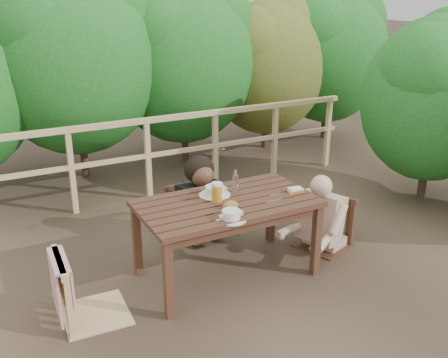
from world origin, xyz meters
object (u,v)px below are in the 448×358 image
table (227,239)px  chair_far (193,192)px  bread_roll (231,206)px  soup_far (215,191)px  bottle (235,183)px  soup_near (231,215)px  beer_glass (217,193)px  diner_right (329,185)px  woman (192,172)px  butter_tub (296,191)px  chair_left (90,256)px  chair_right (325,202)px

table → chair_far: chair_far is taller
bread_roll → chair_far: bearing=83.1°
soup_far → bottle: size_ratio=1.18×
table → soup_near: bearing=-112.4°
bread_roll → beer_glass: beer_glass is taller
diner_right → woman: bearing=31.2°
butter_tub → soup_near: bearing=-156.8°
woman → soup_far: size_ratio=4.89×
diner_right → soup_near: 1.32m
chair_left → butter_tub: 1.86m
chair_left → woman: size_ratio=0.76×
soup_far → bottle: bearing=-22.7°
diner_right → soup_far: 1.17m
soup_near → butter_tub: 0.80m
table → bottle: (0.14, 0.11, 0.47)m
butter_tub → chair_left: bearing=-173.9°
bread_roll → soup_far: bearing=87.0°
table → chair_right: bearing=1.6°
chair_far → beer_glass: (-0.15, -0.84, 0.32)m
chair_right → bread_roll: (-1.15, -0.18, 0.27)m
diner_right → butter_tub: bearing=86.5°
chair_far → bread_roll: size_ratio=7.00×
table → bottle: size_ratio=6.40×
soup_far → beer_glass: 0.16m
chair_far → butter_tub: bearing=-60.9°
chair_left → chair_right: size_ratio=1.11×
chair_right → butter_tub: (-0.47, -0.14, 0.26)m
chair_left → chair_far: bearing=-51.4°
woman → butter_tub: 1.15m
woman → bottle: (0.06, -0.79, 0.14)m
soup_far → chair_left: bearing=-168.4°
bread_roll → beer_glass: size_ratio=0.74×
woman → bottle: woman is taller
soup_far → beer_glass: (-0.05, -0.14, 0.04)m
woman → table: bearing=84.5°
diner_right → bread_roll: 1.20m
chair_left → woman: (1.29, 0.96, 0.16)m
chair_left → table: bearing=-84.4°
chair_right → butter_tub: size_ratio=7.47×
chair_far → bread_roll: chair_far is taller
chair_left → bottle: bearing=-80.3°
chair_left → bread_roll: size_ratio=7.77×
table → chair_right: chair_right is taller
chair_far → beer_glass: 0.91m
beer_glass → butter_tub: 0.73m
chair_right → bread_roll: bearing=-100.4°
bread_roll → butter_tub: bearing=3.5°
soup_near → bread_roll: (0.09, 0.17, -0.00)m
diner_right → beer_glass: diner_right is taller
chair_left → soup_far: (1.18, 0.24, 0.23)m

